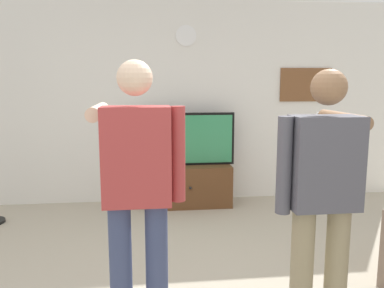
# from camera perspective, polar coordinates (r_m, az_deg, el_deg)

# --- Properties ---
(back_wall) EXTENTS (6.40, 0.10, 2.70)m
(back_wall) POSITION_cam_1_polar(r_m,az_deg,el_deg) (5.40, -2.70, 6.05)
(back_wall) COLOR silver
(back_wall) RESTS_ON ground_plane
(tv_stand) EXTENTS (1.11, 0.44, 0.54)m
(tv_stand) POSITION_cam_1_polar(r_m,az_deg,el_deg) (5.24, -0.49, -6.01)
(tv_stand) COLOR brown
(tv_stand) RESTS_ON ground_plane
(television) EXTENTS (1.21, 0.07, 0.69)m
(television) POSITION_cam_1_polar(r_m,az_deg,el_deg) (5.16, -0.56, 0.72)
(television) COLOR black
(television) RESTS_ON tv_stand
(wall_clock) EXTENTS (0.27, 0.03, 0.27)m
(wall_clock) POSITION_cam_1_polar(r_m,az_deg,el_deg) (5.38, -0.86, 15.33)
(wall_clock) COLOR white
(framed_picture) EXTENTS (0.73, 0.04, 0.46)m
(framed_picture) POSITION_cam_1_polar(r_m,az_deg,el_deg) (5.77, 16.04, 8.20)
(framed_picture) COLOR brown
(person_standing_nearer_lamp) EXTENTS (0.59, 0.78, 1.76)m
(person_standing_nearer_lamp) POSITION_cam_1_polar(r_m,az_deg,el_deg) (2.44, -7.91, -6.11)
(person_standing_nearer_lamp) COLOR #384266
(person_standing_nearer_lamp) RESTS_ON ground_plane
(person_standing_nearer_couch) EXTENTS (0.59, 0.78, 1.70)m
(person_standing_nearer_couch) POSITION_cam_1_polar(r_m,az_deg,el_deg) (2.54, 18.23, -6.66)
(person_standing_nearer_couch) COLOR gray
(person_standing_nearer_couch) RESTS_ON ground_plane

